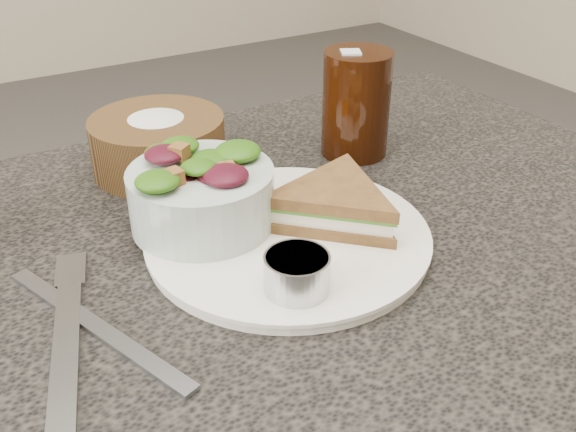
{
  "coord_description": "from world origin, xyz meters",
  "views": [
    {
      "loc": [
        -0.23,
        -0.44,
        1.09
      ],
      "look_at": [
        0.03,
        0.01,
        0.78
      ],
      "focal_mm": 40.0,
      "sensor_mm": 36.0,
      "label": 1
    }
  ],
  "objects_px": {
    "cola_glass": "(356,99)",
    "sandwich": "(335,204)",
    "dressing_ramekin": "(297,273)",
    "bread_basket": "(158,135)",
    "dinner_plate": "(288,237)",
    "salad_bowl": "(201,187)"
  },
  "relations": [
    {
      "from": "cola_glass",
      "to": "sandwich",
      "type": "bearing_deg",
      "value": -131.47
    },
    {
      "from": "cola_glass",
      "to": "dressing_ramekin",
      "type": "bearing_deg",
      "value": -134.56
    },
    {
      "from": "sandwich",
      "to": "bread_basket",
      "type": "bearing_deg",
      "value": 157.94
    },
    {
      "from": "sandwich",
      "to": "bread_basket",
      "type": "distance_m",
      "value": 0.24
    },
    {
      "from": "dressing_ramekin",
      "to": "dinner_plate",
      "type": "bearing_deg",
      "value": 64.27
    },
    {
      "from": "sandwich",
      "to": "dressing_ramekin",
      "type": "xyz_separation_m",
      "value": [
        -0.09,
        -0.08,
        -0.0
      ]
    },
    {
      "from": "bread_basket",
      "to": "cola_glass",
      "type": "height_order",
      "value": "cola_glass"
    },
    {
      "from": "dinner_plate",
      "to": "sandwich",
      "type": "xyz_separation_m",
      "value": [
        0.05,
        -0.01,
        0.03
      ]
    },
    {
      "from": "salad_bowl",
      "to": "cola_glass",
      "type": "height_order",
      "value": "cola_glass"
    },
    {
      "from": "sandwich",
      "to": "bread_basket",
      "type": "xyz_separation_m",
      "value": [
        -0.1,
        0.22,
        0.01
      ]
    },
    {
      "from": "dinner_plate",
      "to": "sandwich",
      "type": "distance_m",
      "value": 0.06
    },
    {
      "from": "sandwich",
      "to": "dressing_ramekin",
      "type": "height_order",
      "value": "sandwich"
    },
    {
      "from": "sandwich",
      "to": "bread_basket",
      "type": "relative_size",
      "value": 0.97
    },
    {
      "from": "bread_basket",
      "to": "dinner_plate",
      "type": "bearing_deg",
      "value": -77.06
    },
    {
      "from": "dressing_ramekin",
      "to": "cola_glass",
      "type": "height_order",
      "value": "cola_glass"
    },
    {
      "from": "salad_bowl",
      "to": "dinner_plate",
      "type": "bearing_deg",
      "value": -41.5
    },
    {
      "from": "dinner_plate",
      "to": "dressing_ramekin",
      "type": "xyz_separation_m",
      "value": [
        -0.04,
        -0.08,
        0.02
      ]
    },
    {
      "from": "salad_bowl",
      "to": "bread_basket",
      "type": "distance_m",
      "value": 0.16
    },
    {
      "from": "dinner_plate",
      "to": "salad_bowl",
      "type": "height_order",
      "value": "salad_bowl"
    },
    {
      "from": "salad_bowl",
      "to": "cola_glass",
      "type": "xyz_separation_m",
      "value": [
        0.24,
        0.08,
        0.02
      ]
    },
    {
      "from": "salad_bowl",
      "to": "dressing_ramekin",
      "type": "xyz_separation_m",
      "value": [
        0.02,
        -0.14,
        -0.02
      ]
    },
    {
      "from": "sandwich",
      "to": "cola_glass",
      "type": "height_order",
      "value": "cola_glass"
    }
  ]
}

